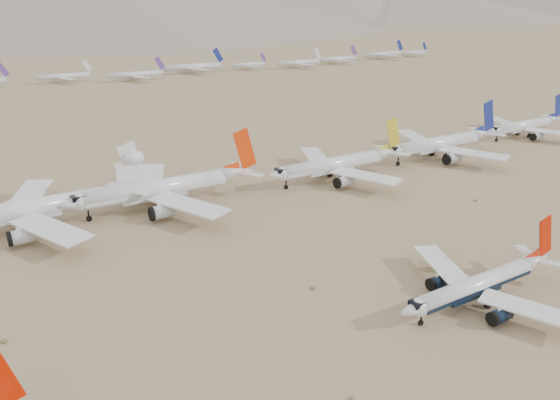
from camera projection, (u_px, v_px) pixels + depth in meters
The scene contains 8 objects.
ground at pixel (473, 280), 112.76m from camera, with size 7000.00×7000.00×0.00m, color #86684E.
main_airliner at pixel (482, 284), 103.45m from camera, with size 39.39×38.47×13.90m.
row2_navy_widebody at pixel (441, 143), 197.39m from camera, with size 52.64×51.47×18.73m.
row2_gold_tail at pixel (338, 164), 173.85m from camera, with size 49.50×48.42×17.63m.
row2_orange_tail at pixel (165, 188), 150.73m from camera, with size 53.82×52.65×19.20m.
row2_white_trijet at pixel (39, 207), 136.59m from camera, with size 54.14×52.92×19.19m.
row2_blue_far at pixel (526, 125), 228.04m from camera, with size 45.42×44.41×16.14m.
distant_storage_row at pixel (142, 72), 394.56m from camera, with size 602.77×58.95×15.76m.
Camera 1 is at (-86.80, -63.69, 54.77)m, focal length 35.00 mm.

